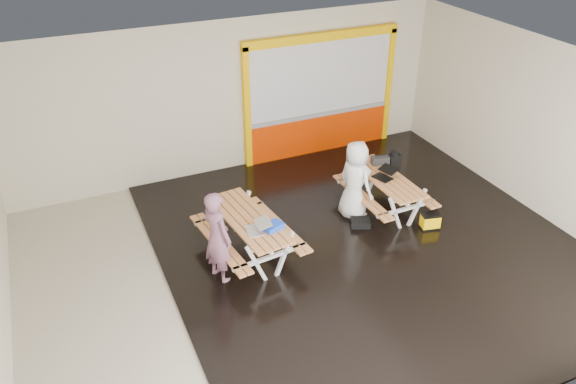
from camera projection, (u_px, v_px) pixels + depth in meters
name	position (u px, v px, depth m)	size (l,w,h in m)	color
room	(310.00, 178.00, 9.50)	(10.02, 8.02, 3.52)	beige
deck	(367.00, 244.00, 10.82)	(7.50, 7.98, 0.05)	black
kiosk	(320.00, 98.00, 13.52)	(3.88, 0.16, 3.00)	red
picnic_table_left	(249.00, 227.00, 10.23)	(1.66, 2.26, 0.84)	tan
picnic_table_right	(385.00, 185.00, 11.61)	(1.39, 2.00, 0.79)	tan
person_left	(217.00, 237.00, 9.54)	(0.63, 0.41, 1.72)	#7D4F64
person_right	(355.00, 181.00, 11.30)	(0.82, 0.53, 1.68)	white
laptop_left	(257.00, 228.00, 9.76)	(0.45, 0.42, 0.18)	silver
laptop_right	(385.00, 175.00, 11.48)	(0.51, 0.48, 0.18)	black
blue_pouch	(273.00, 226.00, 9.81)	(0.34, 0.24, 0.10)	blue
toolbox	(380.00, 160.00, 11.97)	(0.40, 0.26, 0.21)	black
backpack	(394.00, 161.00, 12.25)	(0.27, 0.18, 0.45)	black
dark_case	(360.00, 223.00, 11.29)	(0.38, 0.28, 0.14)	black
fluke_bag	(430.00, 221.00, 11.18)	(0.42, 0.32, 0.32)	black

